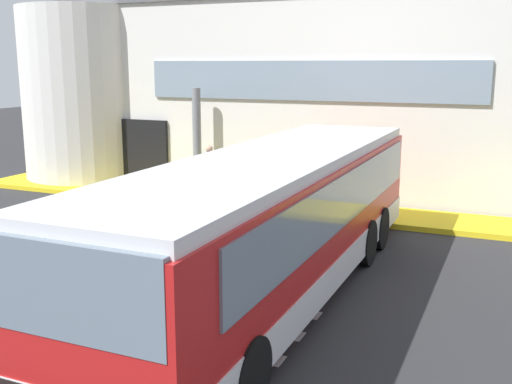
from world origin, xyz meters
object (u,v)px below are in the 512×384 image
(entry_support_column, at_px, (197,141))
(passenger_at_curb_edge, at_px, (252,172))
(passenger_by_doorway, at_px, (244,172))
(bus_main_foreground, at_px, (273,227))
(passenger_near_column, at_px, (209,168))

(entry_support_column, distance_m, passenger_at_curb_edge, 2.42)
(passenger_by_doorway, height_order, passenger_at_curb_edge, same)
(bus_main_foreground, xyz_separation_m, passenger_near_column, (-4.77, 6.52, -0.22))
(bus_main_foreground, bearing_deg, passenger_near_column, 126.16)
(entry_support_column, relative_size, passenger_by_doorway, 2.03)
(passenger_near_column, xyz_separation_m, passenger_by_doorway, (1.24, -0.13, -0.03))
(entry_support_column, bearing_deg, passenger_near_column, -39.71)
(bus_main_foreground, distance_m, passenger_near_column, 8.08)
(bus_main_foreground, height_order, passenger_at_curb_edge, bus_main_foreground)
(passenger_near_column, bearing_deg, passenger_by_doorway, -6.06)
(entry_support_column, relative_size, bus_main_foreground, 0.30)
(bus_main_foreground, bearing_deg, entry_support_column, 127.73)
(passenger_near_column, relative_size, passenger_at_curb_edge, 1.00)
(entry_support_column, height_order, bus_main_foreground, entry_support_column)
(entry_support_column, height_order, passenger_near_column, entry_support_column)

